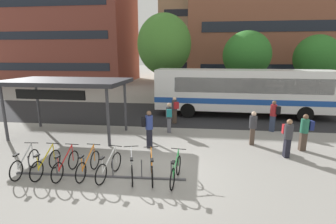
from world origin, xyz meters
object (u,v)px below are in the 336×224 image
object	(u,v)px
city_bus	(242,91)
parked_bicycle_yellow_1	(46,164)
commuter_red_pack_0	(175,108)
commuter_navy_pack_1	(305,130)
parked_bicycle_green_7	(176,171)
parked_bicycle_silver_5	(132,168)
parked_bicycle_silver_0	(25,163)
parked_bicycle_white_4	(109,167)
commuter_black_pack_3	(274,114)
transit_shelter	(66,83)
street_tree_0	(247,55)
commuter_grey_pack_5	(253,125)
parked_bicycle_red_2	(66,165)
commuter_red_pack_4	(288,135)
commuter_teal_pack_6	(169,116)
street_tree_1	(316,57)
parked_bicycle_orange_3	(88,165)
parked_bicycle_orange_6	(152,169)
commuter_black_pack_2	(148,127)
street_tree_2	(164,45)

from	to	relation	value
city_bus	parked_bicycle_yellow_1	size ratio (longest dim) A/B	7.02
commuter_red_pack_0	commuter_navy_pack_1	size ratio (longest dim) A/B	1.00
parked_bicycle_green_7	parked_bicycle_silver_5	bearing A→B (deg)	94.28
parked_bicycle_silver_0	parked_bicycle_white_4	world-z (taller)	same
parked_bicycle_silver_0	commuter_black_pack_3	distance (m)	12.02
transit_shelter	street_tree_0	distance (m)	15.84
parked_bicycle_silver_0	parked_bicycle_yellow_1	bearing A→B (deg)	-91.50
city_bus	commuter_grey_pack_5	bearing A→B (deg)	87.37
parked_bicycle_red_2	parked_bicycle_silver_5	world-z (taller)	same
parked_bicycle_red_2	commuter_grey_pack_5	xyz separation A→B (m)	(7.17, 4.00, 0.54)
parked_bicycle_silver_5	commuter_red_pack_4	xyz separation A→B (m)	(5.90, 2.56, 0.55)
commuter_black_pack_3	commuter_teal_pack_6	size ratio (longest dim) A/B	1.05
commuter_red_pack_4	street_tree_1	distance (m)	15.74
parked_bicycle_red_2	parked_bicycle_white_4	distance (m)	1.56
parked_bicycle_orange_3	commuter_navy_pack_1	world-z (taller)	commuter_navy_pack_1
parked_bicycle_green_7	commuter_red_pack_0	world-z (taller)	commuter_red_pack_0
parked_bicycle_orange_6	street_tree_1	xyz separation A→B (m)	(12.06, 16.38, 3.59)
commuter_grey_pack_5	commuter_teal_pack_6	world-z (taller)	commuter_teal_pack_6
parked_bicycle_silver_0	commuter_black_pack_2	size ratio (longest dim) A/B	0.99
parked_bicycle_green_7	commuter_black_pack_3	distance (m)	7.91
parked_bicycle_silver_0	parked_bicycle_orange_6	bearing A→B (deg)	-92.73
parked_bicycle_orange_6	commuter_black_pack_2	xyz separation A→B (m)	(-0.67, 2.89, 0.62)
commuter_navy_pack_1	street_tree_0	distance (m)	12.57
street_tree_2	parked_bicycle_white_4	bearing A→B (deg)	-89.89
parked_bicycle_silver_0	commuter_black_pack_3	bearing A→B (deg)	-63.00
parked_bicycle_white_4	commuter_navy_pack_1	distance (m)	8.44
parked_bicycle_silver_0	commuter_teal_pack_6	world-z (taller)	commuter_teal_pack_6
commuter_black_pack_2	transit_shelter	bearing A→B (deg)	147.84
commuter_red_pack_4	transit_shelter	bearing A→B (deg)	-102.36
parked_bicycle_green_7	commuter_red_pack_4	xyz separation A→B (m)	(4.39, 2.61, 0.55)
city_bus	parked_bicycle_green_7	distance (m)	10.63
parked_bicycle_yellow_1	street_tree_2	bearing A→B (deg)	-6.70
parked_bicycle_silver_0	commuter_grey_pack_5	size ratio (longest dim) A/B	1.07
transit_shelter	city_bus	bearing A→B (deg)	31.66
parked_bicycle_red_2	commuter_red_pack_0	world-z (taller)	commuter_red_pack_0
parked_bicycle_silver_0	street_tree_2	bearing A→B (deg)	-15.82
commuter_red_pack_4	commuter_grey_pack_5	size ratio (longest dim) A/B	1.01
parked_bicycle_orange_3	parked_bicycle_green_7	world-z (taller)	same
transit_shelter	commuter_red_pack_4	size ratio (longest dim) A/B	3.81
parked_bicycle_orange_6	commuter_black_pack_3	xyz separation A→B (m)	(5.70, 6.11, 0.62)
city_bus	parked_bicycle_white_4	size ratio (longest dim) A/B	7.10
parked_bicycle_yellow_1	commuter_red_pack_4	distance (m)	9.39
parked_bicycle_green_7	commuter_red_pack_4	bearing A→B (deg)	-52.77
parked_bicycle_orange_6	commuter_red_pack_0	distance (m)	7.21
commuter_red_pack_0	commuter_grey_pack_5	distance (m)	5.16
parked_bicycle_white_4	commuter_black_pack_2	size ratio (longest dim) A/B	0.98
city_bus	parked_bicycle_white_4	xyz separation A→B (m)	(-6.06, -9.81, -1.39)
commuter_teal_pack_6	street_tree_2	world-z (taller)	street_tree_2
commuter_black_pack_2	street_tree_0	world-z (taller)	street_tree_0
commuter_navy_pack_1	street_tree_2	bearing A→B (deg)	-62.80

